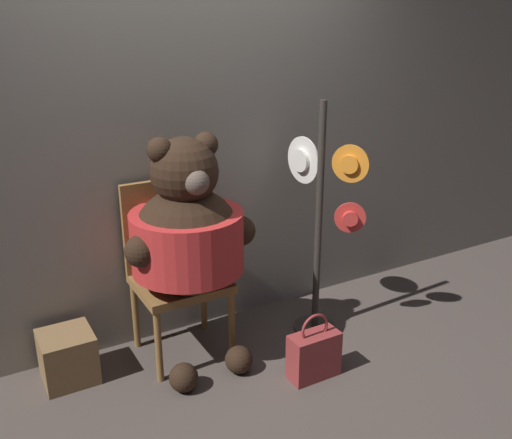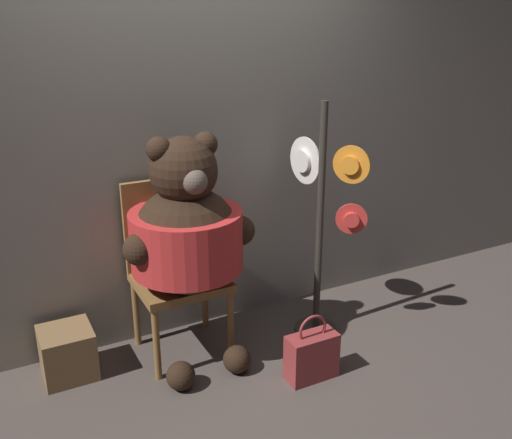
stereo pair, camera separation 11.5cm
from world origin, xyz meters
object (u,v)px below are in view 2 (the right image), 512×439
hat_display_rack (323,218)px  handbag_on_ground (312,355)px  chair (175,262)px  teddy_bear (187,234)px

hat_display_rack → handbag_on_ground: hat_display_rack is taller
handbag_on_ground → hat_display_rack: bearing=52.3°
chair → teddy_bear: bearing=-81.5°
chair → handbag_on_ground: size_ratio=2.61×
chair → hat_display_rack: bearing=-15.8°
teddy_bear → hat_display_rack: (0.87, -0.09, -0.02)m
chair → teddy_bear: size_ratio=0.77×
chair → teddy_bear: 0.29m
chair → handbag_on_ground: (0.56, -0.69, -0.43)m
hat_display_rack → handbag_on_ground: (-0.34, -0.44, -0.64)m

